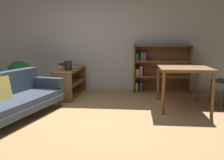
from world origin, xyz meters
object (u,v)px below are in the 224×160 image
at_px(potted_floor_plant, 20,72).
at_px(bookshelf, 159,69).
at_px(fabric_couch, 9,97).
at_px(desk_speaker, 68,66).
at_px(open_laptop, 70,66).
at_px(dining_table, 183,71).
at_px(media_console, 71,82).

xyz_separation_m(potted_floor_plant, bookshelf, (3.17, 0.84, 0.02)).
xyz_separation_m(fabric_couch, desk_speaker, (0.56, 1.47, 0.36)).
bearing_deg(fabric_couch, potted_floor_plant, 110.60).
bearing_deg(open_laptop, potted_floor_plant, -154.55).
relative_size(fabric_couch, bookshelf, 1.52).
bearing_deg(potted_floor_plant, dining_table, -9.36).
xyz_separation_m(fabric_couch, bookshelf, (2.56, 2.45, 0.21)).
xyz_separation_m(open_laptop, desk_speaker, (0.14, -0.62, 0.08)).
xyz_separation_m(media_console, desk_speaker, (0.05, -0.33, 0.41)).
distance_m(media_console, potted_floor_plant, 1.16).
height_order(open_laptop, desk_speaker, desk_speaker).
bearing_deg(dining_table, open_laptop, 156.64).
xyz_separation_m(potted_floor_plant, dining_table, (3.49, -0.58, 0.15)).
bearing_deg(open_laptop, media_console, -72.94).
distance_m(media_console, bookshelf, 2.16).
distance_m(fabric_couch, media_console, 1.88).
height_order(desk_speaker, potted_floor_plant, desk_speaker).
xyz_separation_m(fabric_couch, potted_floor_plant, (-0.61, 1.61, 0.18)).
xyz_separation_m(desk_speaker, bookshelf, (2.00, 0.97, -0.16)).
relative_size(desk_speaker, dining_table, 0.18).
xyz_separation_m(media_console, potted_floor_plant, (-1.12, -0.20, 0.23)).
bearing_deg(fabric_couch, media_console, 74.23).
xyz_separation_m(open_laptop, bookshelf, (2.14, 0.35, -0.08)).
bearing_deg(potted_floor_plant, open_laptop, 25.45).
bearing_deg(desk_speaker, fabric_couch, -110.96).
bearing_deg(bookshelf, desk_speaker, -154.01).
relative_size(fabric_couch, media_console, 1.51).
distance_m(open_laptop, dining_table, 2.68).
distance_m(desk_speaker, bookshelf, 2.23).
xyz_separation_m(media_console, bookshelf, (2.05, 0.64, 0.26)).
distance_m(open_laptop, desk_speaker, 0.64).
bearing_deg(open_laptop, desk_speaker, -77.06).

